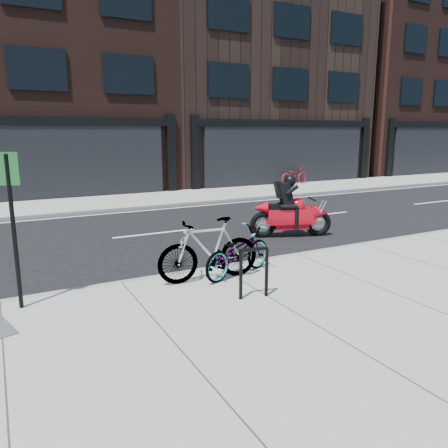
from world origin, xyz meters
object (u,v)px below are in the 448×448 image
motorcycle (295,212)px  sign_post (12,217)px  bicycle_rear (209,249)px  bicycle_front (238,252)px  bike_rack (254,268)px  bicycle_far (294,175)px

motorcycle → sign_post: (-7.01, -2.29, 0.88)m
bicycle_rear → bicycle_front: bearing=95.1°
bike_rack → bicycle_rear: size_ratio=0.44×
bicycle_rear → sign_post: bearing=-88.5°
motorcycle → bicycle_far: size_ratio=1.25×
bicycle_front → bicycle_far: 15.31m
bicycle_rear → sign_post: (-3.19, 0.20, 0.86)m
motorcycle → sign_post: sign_post is taller
bike_rack → motorcycle: (3.55, 3.63, 0.06)m
sign_post → motorcycle: bearing=41.5°
bicycle_front → sign_post: sign_post is taller
bicycle_rear → bicycle_far: bearing=142.7°
bike_rack → bicycle_far: size_ratio=0.49×
bicycle_front → sign_post: (-3.81, 0.20, 0.99)m
bike_rack → bicycle_front: 1.19m
bike_rack → bicycle_front: size_ratio=0.49×
bicycle_front → motorcycle: bearing=-71.3°
sign_post → bike_rack: bearing=2.2°
motorcycle → bicycle_front: bearing=-121.6°
bicycle_front → bicycle_rear: bearing=70.8°
bike_rack → motorcycle: motorcycle is taller
bicycle_front → bicycle_rear: 0.63m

